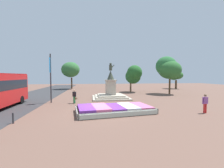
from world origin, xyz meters
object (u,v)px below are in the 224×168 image
Objects in this scene: statue_monument at (111,92)px; pedestrian_near_planter at (205,102)px; banner_pole at (51,77)px; pedestrian_with_handbag at (74,96)px; kerb_bollard_mid_a at (13,118)px; flower_planter at (114,109)px.

pedestrian_near_planter is at bearing -53.94° from statue_monument.
pedestrian_near_planter is (14.31, -6.84, -2.11)m from banner_pole.
statue_monument reaches higher than pedestrian_with_handbag.
kerb_bollard_mid_a is (-14.75, -0.85, -0.54)m from pedestrian_near_planter.
flower_planter is at bearing 170.32° from pedestrian_near_planter.
flower_planter is at bearing 16.96° from kerb_bollard_mid_a.
statue_monument reaches higher than pedestrian_near_planter.
banner_pole is at bearing 154.46° from pedestrian_near_planter.
pedestrian_near_planter is (7.66, -1.31, 0.66)m from flower_planter.
banner_pole reaches higher than flower_planter.
banner_pole is 3.55× the size of pedestrian_near_planter.
banner_pole is (-6.65, 5.53, 2.77)m from flower_planter.
kerb_bollard_mid_a is (-7.84, -10.35, -0.49)m from statue_monument.
flower_planter is at bearing -39.76° from banner_pole.
pedestrian_with_handbag is at bearing 151.92° from pedestrian_near_planter.
banner_pole is 3.57m from pedestrian_with_handbag.
pedestrian_with_handbag is 7.73m from kerb_bollard_mid_a.
pedestrian_near_planter is at bearing 3.32° from kerb_bollard_mid_a.
kerb_bollard_mid_a is (-3.20, -7.02, -0.49)m from pedestrian_with_handbag.
statue_monument reaches higher than kerb_bollard_mid_a.
pedestrian_near_planter is 14.79m from kerb_bollard_mid_a.
pedestrian_near_planter reaches higher than pedestrian_with_handbag.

